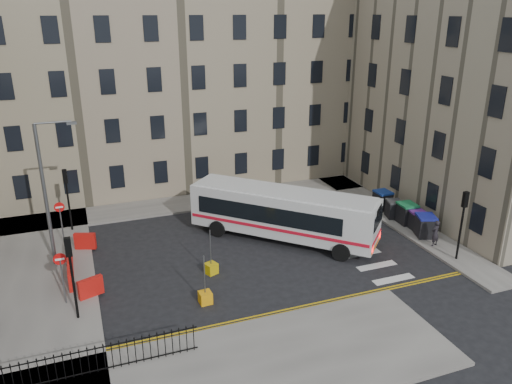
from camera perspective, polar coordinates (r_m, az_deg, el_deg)
ground at (r=30.94m, az=2.88°, el=-6.00°), size 120.00×120.00×0.00m
pavement_north at (r=37.00m, az=-11.05°, el=-1.71°), size 36.00×3.20×0.15m
pavement_east at (r=38.17m, az=12.98°, el=-1.16°), size 2.40×26.00×0.15m
pavement_west at (r=29.85m, az=-23.82°, el=-8.75°), size 6.00×22.00×0.15m
pavement_sw at (r=20.98m, az=-4.38°, el=-20.24°), size 20.00×6.00×0.15m
terrace_north at (r=41.43m, az=-14.96°, el=12.59°), size 38.30×10.80×17.20m
corner_east at (r=43.03m, az=24.81°, el=13.05°), size 17.80×24.30×19.20m
traffic_light_east at (r=30.07m, az=22.57°, el=-2.45°), size 0.28×0.22×4.10m
traffic_light_nw at (r=33.70m, az=-20.80°, el=0.18°), size 0.28×0.22×4.10m
traffic_light_sw at (r=24.00m, az=-20.41°, el=-7.90°), size 0.28×0.22×4.10m
streetlamp at (r=29.02m, az=-22.98°, el=-0.19°), size 0.50×0.22×8.14m
no_entry_north at (r=32.11m, az=-21.46°, el=-2.40°), size 0.60×0.08×3.00m
no_entry_south at (r=25.72m, az=-21.38°, el=-8.08°), size 0.60×0.08×3.00m
roadworks_barriers at (r=29.01m, az=-19.75°, el=-7.73°), size 1.66×6.26×1.00m
iron_railings at (r=21.53m, az=-17.35°, el=-17.73°), size 7.80×0.04×1.20m
bus at (r=30.90m, az=3.07°, el=-2.31°), size 10.14×10.03×3.17m
wheelie_bin_a at (r=33.14m, az=18.79°, el=-3.66°), size 1.46×1.56×1.39m
wheelie_bin_b at (r=34.14m, az=17.89°, el=-3.00°), size 1.08×1.21×1.22m
wheelie_bin_c at (r=34.75m, az=16.86°, el=-2.33°), size 1.18×1.33×1.38m
wheelie_bin_d at (r=35.49m, az=15.46°, el=-1.85°), size 1.22×1.32×1.21m
wheelie_bin_e at (r=36.73m, az=14.26°, el=-0.89°), size 1.06×1.21×1.32m
pedestrian at (r=31.97m, az=19.82°, el=-4.45°), size 0.67×0.52×1.63m
bollard_yellow at (r=25.21m, az=-5.81°, el=-11.91°), size 0.64×0.64×0.60m
bollard_chevron at (r=27.72m, az=-5.15°, el=-8.68°), size 0.78×0.78×0.60m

